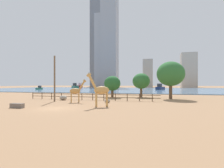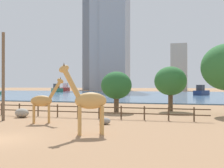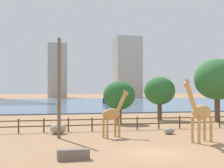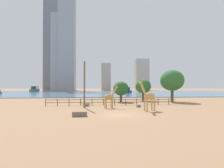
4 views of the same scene
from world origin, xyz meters
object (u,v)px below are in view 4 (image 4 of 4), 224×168
(boulder_near_fence, at_px, (86,104))
(boat_tug, at_px, (34,90))
(giraffe_tall, at_px, (110,97))
(boat_ferry, at_px, (128,91))
(utility_pole, at_px, (84,85))
(tree_center_broad, at_px, (172,80))
(feeding_trough, at_px, (80,114))
(tree_right_tall, at_px, (143,86))
(boat_sailboat, at_px, (37,89))
(giraffe_companion, at_px, (149,96))
(tree_left_large, at_px, (121,89))
(boulder_by_pole, at_px, (139,106))

(boulder_near_fence, relative_size, boat_tug, 0.18)
(giraffe_tall, height_order, boat_ferry, giraffe_tall)
(utility_pole, xyz_separation_m, tree_center_broad, (20.45, 10.54, 1.13))
(feeding_trough, relative_size, tree_right_tall, 0.32)
(tree_center_broad, distance_m, boat_sailboat, 113.75)
(giraffe_companion, relative_size, boat_tug, 0.60)
(giraffe_companion, relative_size, boat_sailboat, 0.50)
(tree_right_tall, bearing_deg, boat_sailboat, 122.30)
(utility_pole, height_order, boat_tug, utility_pole)
(tree_center_broad, height_order, tree_right_tall, tree_center_broad)
(giraffe_tall, bearing_deg, tree_left_large, 46.45)
(giraffe_companion, xyz_separation_m, utility_pole, (-10.05, 4.64, 1.81))
(boulder_near_fence, xyz_separation_m, boulder_by_pole, (9.53, -2.41, -0.18))
(tree_right_tall, bearing_deg, boat_ferry, 84.09)
(tree_right_tall, bearing_deg, feeding_trough, -121.83)
(giraffe_companion, relative_size, boulder_by_pole, 4.87)
(boat_sailboat, bearing_deg, tree_right_tall, 17.95)
(feeding_trough, relative_size, tree_left_large, 0.37)
(tree_right_tall, bearing_deg, tree_center_broad, -27.99)
(utility_pole, xyz_separation_m, feeding_trough, (0.08, -8.71, -3.76))
(boat_ferry, bearing_deg, boat_tug, 90.69)
(utility_pole, distance_m, feeding_trough, 9.49)
(boulder_near_fence, height_order, tree_left_large, tree_left_large)
(tree_left_large, bearing_deg, boulder_by_pole, -80.31)
(boat_ferry, height_order, boat_sailboat, boat_sailboat)
(feeding_trough, relative_size, boat_sailboat, 0.19)
(boulder_by_pole, height_order, tree_left_large, tree_left_large)
(boat_sailboat, distance_m, boat_tug, 15.44)
(giraffe_companion, bearing_deg, boulder_near_fence, -62.15)
(boulder_by_pole, distance_m, tree_right_tall, 14.72)
(boulder_near_fence, relative_size, boat_ferry, 0.19)
(tree_center_broad, bearing_deg, boulder_near_fence, -158.93)
(boulder_by_pole, xyz_separation_m, tree_right_tall, (4.44, 13.60, 3.48))
(giraffe_tall, relative_size, boulder_near_fence, 2.81)
(boulder_by_pole, distance_m, boat_sailboat, 117.06)
(utility_pole, relative_size, boat_ferry, 1.08)
(boat_ferry, bearing_deg, giraffe_tall, -170.89)
(tree_center_broad, bearing_deg, boulder_by_pole, -136.46)
(tree_right_tall, height_order, boat_ferry, tree_right_tall)
(boat_ferry, bearing_deg, tree_left_large, -169.98)
(feeding_trough, bearing_deg, boulder_near_fence, 89.64)
(tree_left_large, bearing_deg, tree_center_broad, -1.42)
(giraffe_tall, bearing_deg, boulder_by_pole, -18.31)
(utility_pole, height_order, tree_left_large, utility_pole)
(boulder_by_pole, bearing_deg, feeding_trough, -136.78)
(boulder_near_fence, bearing_deg, utility_pole, -93.12)
(tree_left_large, relative_size, tree_right_tall, 0.88)
(boulder_by_pole, xyz_separation_m, feeding_trough, (-9.60, -9.02, 0.02))
(giraffe_tall, height_order, utility_pole, utility_pole)
(feeding_trough, bearing_deg, tree_center_broad, 43.39)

